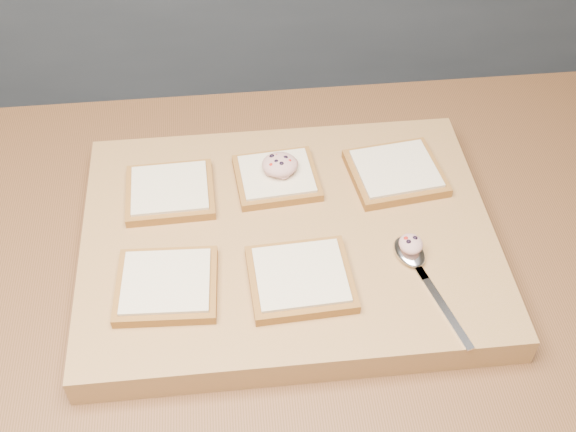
{
  "coord_description": "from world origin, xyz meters",
  "views": [
    {
      "loc": [
        -0.15,
        -0.62,
        1.66
      ],
      "look_at": [
        -0.09,
        0.03,
        0.97
      ],
      "focal_mm": 45.0,
      "sensor_mm": 36.0,
      "label": 1
    }
  ],
  "objects_px": {
    "cutting_board": "(288,240)",
    "bread_far_center": "(277,177)",
    "tuna_salad_dollop": "(280,164)",
    "spoon": "(414,259)"
  },
  "relations": [
    {
      "from": "bread_far_center",
      "to": "tuna_salad_dollop",
      "type": "relative_size",
      "value": 2.41
    },
    {
      "from": "tuna_salad_dollop",
      "to": "bread_far_center",
      "type": "bearing_deg",
      "value": -140.62
    },
    {
      "from": "cutting_board",
      "to": "spoon",
      "type": "height_order",
      "value": "spoon"
    },
    {
      "from": "cutting_board",
      "to": "bread_far_center",
      "type": "relative_size",
      "value": 4.48
    },
    {
      "from": "bread_far_center",
      "to": "cutting_board",
      "type": "bearing_deg",
      "value": -86.13
    },
    {
      "from": "bread_far_center",
      "to": "spoon",
      "type": "distance_m",
      "value": 0.23
    },
    {
      "from": "cutting_board",
      "to": "bread_far_center",
      "type": "height_order",
      "value": "bread_far_center"
    },
    {
      "from": "bread_far_center",
      "to": "tuna_salad_dollop",
      "type": "distance_m",
      "value": 0.02
    },
    {
      "from": "cutting_board",
      "to": "spoon",
      "type": "xyz_separation_m",
      "value": [
        0.16,
        -0.07,
        0.03
      ]
    },
    {
      "from": "cutting_board",
      "to": "bread_far_center",
      "type": "xyz_separation_m",
      "value": [
        -0.01,
        0.1,
        0.03
      ]
    }
  ]
}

